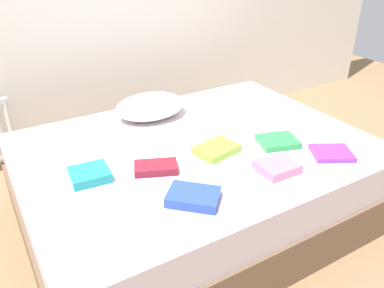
% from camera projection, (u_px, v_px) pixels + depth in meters
% --- Properties ---
extents(ground_plane, '(8.00, 8.00, 0.00)m').
position_uv_depth(ground_plane, '(196.00, 213.00, 2.49)').
color(ground_plane, '#93704C').
extents(bed, '(2.00, 1.50, 0.50)m').
position_uv_depth(bed, '(196.00, 181.00, 2.37)').
color(bed, brown).
rests_on(bed, ground).
extents(pillow, '(0.47, 0.34, 0.15)m').
position_uv_depth(pillow, '(150.00, 106.00, 2.57)').
color(pillow, white).
rests_on(pillow, bed).
extents(textbook_green, '(0.26, 0.24, 0.03)m').
position_uv_depth(textbook_green, '(278.00, 141.00, 2.25)').
color(textbook_green, green).
rests_on(textbook_green, bed).
extents(textbook_maroon, '(0.25, 0.20, 0.04)m').
position_uv_depth(textbook_maroon, '(156.00, 168.00, 1.99)').
color(textbook_maroon, maroon).
rests_on(textbook_maroon, bed).
extents(textbook_lime, '(0.26, 0.21, 0.04)m').
position_uv_depth(textbook_lime, '(216.00, 149.00, 2.16)').
color(textbook_lime, '#8CC638').
rests_on(textbook_lime, bed).
extents(textbook_blue, '(0.28, 0.28, 0.05)m').
position_uv_depth(textbook_blue, '(193.00, 197.00, 1.76)').
color(textbook_blue, '#2847B7').
rests_on(textbook_blue, bed).
extents(textbook_purple, '(0.27, 0.26, 0.03)m').
position_uv_depth(textbook_purple, '(332.00, 153.00, 2.14)').
color(textbook_purple, purple).
rests_on(textbook_purple, bed).
extents(textbook_teal, '(0.20, 0.19, 0.05)m').
position_uv_depth(textbook_teal, '(90.00, 174.00, 1.92)').
color(textbook_teal, teal).
rests_on(textbook_teal, bed).
extents(textbook_pink, '(0.20, 0.18, 0.05)m').
position_uv_depth(textbook_pink, '(277.00, 167.00, 1.99)').
color(textbook_pink, pink).
rests_on(textbook_pink, bed).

